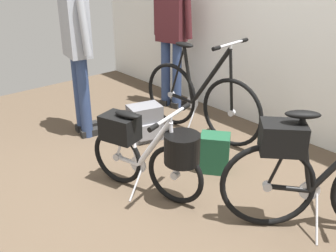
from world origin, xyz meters
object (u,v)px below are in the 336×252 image
visitor_browsing (77,40)px  display_bike_left (315,174)px  display_bike_right (200,99)px  backpack_on_floor (215,153)px  visitor_near_wall (172,29)px  folding_bike_foreground (150,149)px  handbag_on_floor (145,123)px

visitor_browsing → display_bike_left: bearing=8.9°
display_bike_right → backpack_on_floor: bearing=-34.9°
display_bike_right → visitor_browsing: size_ratio=0.86×
visitor_near_wall → backpack_on_floor: 1.76m
folding_bike_foreground → visitor_browsing: size_ratio=0.57×
folding_bike_foreground → display_bike_left: (1.04, 0.55, 0.04)m
folding_bike_foreground → visitor_near_wall: (-1.31, 1.38, 0.55)m
visitor_browsing → folding_bike_foreground: bearing=-7.8°
visitor_near_wall → visitor_browsing: 1.21m
folding_bike_foreground → visitor_near_wall: 1.99m
visitor_near_wall → backpack_on_floor: visitor_near_wall is taller
display_bike_left → folding_bike_foreground: bearing=-152.2°
folding_bike_foreground → display_bike_right: display_bike_right is taller
folding_bike_foreground → display_bike_left: display_bike_left is taller
visitor_near_wall → visitor_browsing: bearing=-90.1°
visitor_near_wall → folding_bike_foreground: bearing=-46.5°
visitor_browsing → backpack_on_floor: (1.40, 0.46, -0.81)m
backpack_on_floor → handbag_on_floor: handbag_on_floor is taller
backpack_on_floor → handbag_on_floor: bearing=-175.2°
backpack_on_floor → handbag_on_floor: size_ratio=0.93×
display_bike_right → visitor_near_wall: size_ratio=0.88×
display_bike_left → backpack_on_floor: size_ratio=3.04×
handbag_on_floor → display_bike_right: bearing=62.7°
handbag_on_floor → backpack_on_floor: bearing=4.8°
display_bike_right → visitor_browsing: bearing=-131.2°
display_bike_right → handbag_on_floor: (-0.26, -0.51, -0.20)m
backpack_on_floor → handbag_on_floor: (-0.88, -0.07, 0.01)m
visitor_near_wall → handbag_on_floor: 1.23m
display_bike_left → display_bike_right: 1.66m
display_bike_right → handbag_on_floor: display_bike_right is taller
folding_bike_foreground → handbag_on_floor: (-0.79, 0.57, -0.21)m
visitor_near_wall → handbag_on_floor: (0.52, -0.81, -0.76)m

